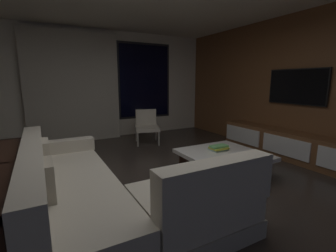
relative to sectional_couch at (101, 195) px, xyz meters
name	(u,v)px	position (x,y,z in m)	size (l,w,h in m)	color
floor	(163,195)	(0.82, 0.21, -0.29)	(9.20, 9.20, 0.00)	#332B26
back_wall_with_window	(94,85)	(0.76, 3.82, 1.05)	(6.60, 0.30, 2.70)	beige
media_wall	(314,87)	(3.88, 0.21, 1.06)	(0.12, 7.80, 2.70)	brown
sectional_couch	(101,195)	(0.00, 0.00, 0.00)	(1.98, 2.50, 0.82)	#B1A997
coffee_table	(223,163)	(1.96, 0.35, -0.10)	(1.16, 1.16, 0.36)	black
book_stack_on_coffee_table	(219,148)	(1.98, 0.50, 0.11)	(0.28, 0.23, 0.09)	#9FC5BC
accent_chair_near_window	(147,125)	(1.72, 2.77, 0.14)	(0.68, 0.70, 0.78)	#B2ADA0
media_console	(295,147)	(3.59, 0.26, -0.04)	(0.46, 3.10, 0.52)	brown
mounted_tv	(297,87)	(3.77, 0.46, 1.06)	(0.05, 1.14, 0.66)	black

